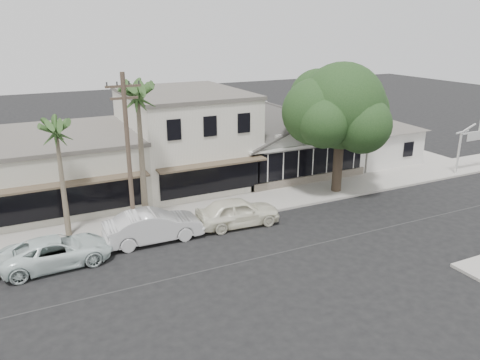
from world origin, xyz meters
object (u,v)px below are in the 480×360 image
arch_sign (479,133)px  car_1 (153,226)px  car_2 (57,251)px  car_0 (238,212)px  utility_pole (128,154)px  shade_tree (338,108)px

arch_sign → car_1: (-26.55, -1.01, -2.30)m
car_2 → car_0: bearing=-89.9°
car_0 → car_2: (-10.00, -0.45, -0.12)m
car_2 → arch_sign: bearing=-89.6°
arch_sign → utility_pole: size_ratio=0.46×
car_1 → shade_tree: shade_tree is taller
car_0 → car_1: 5.00m
utility_pole → car_0: 7.13m
shade_tree → car_0: bearing=-164.8°
utility_pole → car_2: 6.00m
utility_pole → car_1: bearing=-47.2°
utility_pole → shade_tree: 14.58m
car_1 → car_2: bearing=97.4°
arch_sign → car_1: bearing=-177.8°
utility_pole → shade_tree: bearing=5.1°
utility_pole → car_1: 4.12m
car_2 → utility_pole: bearing=-72.7°
shade_tree → utility_pole: bearing=-174.9°
arch_sign → car_1: size_ratio=0.78×
arch_sign → car_2: arch_sign is taller
car_2 → shade_tree: (18.63, 2.79, 5.19)m
arch_sign → car_2: bearing=-177.1°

